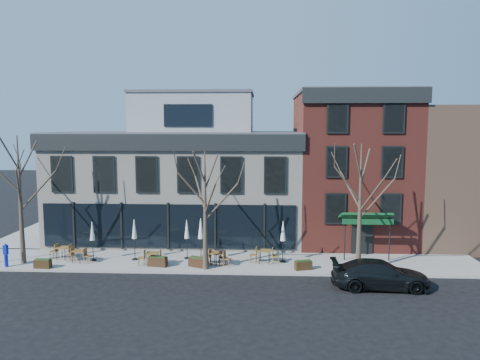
{
  "coord_description": "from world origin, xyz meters",
  "views": [
    {
      "loc": [
        6.38,
        -30.86,
        8.58
      ],
      "look_at": [
        4.77,
        2.0,
        4.84
      ],
      "focal_mm": 35.0,
      "sensor_mm": 36.0,
      "label": 1
    }
  ],
  "objects_px": {
    "parked_sedan": "(380,274)",
    "umbrella_0": "(92,233)",
    "call_box": "(6,254)",
    "cafe_set_0": "(63,252)"
  },
  "relations": [
    {
      "from": "call_box",
      "to": "cafe_set_0",
      "type": "xyz_separation_m",
      "value": [
        2.75,
        1.8,
        -0.28
      ]
    },
    {
      "from": "umbrella_0",
      "to": "parked_sedan",
      "type": "bearing_deg",
      "value": -12.72
    },
    {
      "from": "cafe_set_0",
      "to": "umbrella_0",
      "type": "bearing_deg",
      "value": -6.46
    },
    {
      "from": "parked_sedan",
      "to": "cafe_set_0",
      "type": "distance_m",
      "value": 19.45
    },
    {
      "from": "call_box",
      "to": "cafe_set_0",
      "type": "distance_m",
      "value": 3.3
    },
    {
      "from": "call_box",
      "to": "umbrella_0",
      "type": "height_order",
      "value": "umbrella_0"
    },
    {
      "from": "parked_sedan",
      "to": "umbrella_0",
      "type": "xyz_separation_m",
      "value": [
        -17.0,
        3.84,
        1.16
      ]
    },
    {
      "from": "parked_sedan",
      "to": "umbrella_0",
      "type": "bearing_deg",
      "value": 78.35
    },
    {
      "from": "umbrella_0",
      "to": "cafe_set_0",
      "type": "bearing_deg",
      "value": 173.54
    },
    {
      "from": "call_box",
      "to": "cafe_set_0",
      "type": "height_order",
      "value": "call_box"
    }
  ]
}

